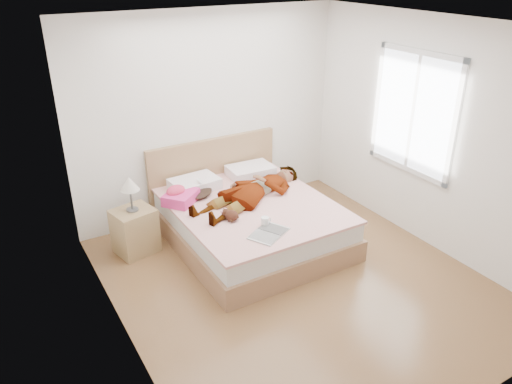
{
  "coord_description": "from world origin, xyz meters",
  "views": [
    {
      "loc": [
        -2.6,
        -3.55,
        3.14
      ],
      "look_at": [
        0.0,
        0.85,
        0.7
      ],
      "focal_mm": 35.0,
      "sensor_mm": 36.0,
      "label": 1
    }
  ],
  "objects_px": {
    "plush_toy": "(231,215)",
    "magazine": "(269,233)",
    "phone": "(200,181)",
    "towel": "(180,196)",
    "coffee_mug": "(265,221)",
    "woman": "(252,187)",
    "nightstand": "(135,228)",
    "bed": "(248,218)"
  },
  "relations": [
    {
      "from": "bed",
      "to": "coffee_mug",
      "type": "bearing_deg",
      "value": -102.46
    },
    {
      "from": "woman",
      "to": "magazine",
      "type": "height_order",
      "value": "woman"
    },
    {
      "from": "phone",
      "to": "bed",
      "type": "distance_m",
      "value": 0.74
    },
    {
      "from": "towel",
      "to": "nightstand",
      "type": "relative_size",
      "value": 0.53
    },
    {
      "from": "phone",
      "to": "nightstand",
      "type": "relative_size",
      "value": 0.09
    },
    {
      "from": "towel",
      "to": "plush_toy",
      "type": "distance_m",
      "value": 0.75
    },
    {
      "from": "bed",
      "to": "plush_toy",
      "type": "relative_size",
      "value": 9.0
    },
    {
      "from": "phone",
      "to": "bed",
      "type": "relative_size",
      "value": 0.04
    },
    {
      "from": "bed",
      "to": "coffee_mug",
      "type": "height_order",
      "value": "bed"
    },
    {
      "from": "woman",
      "to": "magazine",
      "type": "relative_size",
      "value": 3.33
    },
    {
      "from": "plush_toy",
      "to": "towel",
      "type": "bearing_deg",
      "value": 114.12
    },
    {
      "from": "phone",
      "to": "nightstand",
      "type": "bearing_deg",
      "value": 165.87
    },
    {
      "from": "woman",
      "to": "towel",
      "type": "relative_size",
      "value": 3.36
    },
    {
      "from": "bed",
      "to": "woman",
      "type": "bearing_deg",
      "value": 37.02
    },
    {
      "from": "coffee_mug",
      "to": "towel",
      "type": "bearing_deg",
      "value": 120.34
    },
    {
      "from": "magazine",
      "to": "plush_toy",
      "type": "relative_size",
      "value": 2.2
    },
    {
      "from": "nightstand",
      "to": "plush_toy",
      "type": "bearing_deg",
      "value": -39.68
    },
    {
      "from": "magazine",
      "to": "plush_toy",
      "type": "xyz_separation_m",
      "value": [
        -0.2,
        0.47,
        0.05
      ]
    },
    {
      "from": "plush_toy",
      "to": "nightstand",
      "type": "bearing_deg",
      "value": 140.32
    },
    {
      "from": "woman",
      "to": "magazine",
      "type": "xyz_separation_m",
      "value": [
        -0.3,
        -0.86,
        -0.11
      ]
    },
    {
      "from": "magazine",
      "to": "coffee_mug",
      "type": "bearing_deg",
      "value": 70.28
    },
    {
      "from": "plush_toy",
      "to": "magazine",
      "type": "bearing_deg",
      "value": -67.04
    },
    {
      "from": "magazine",
      "to": "bed",
      "type": "bearing_deg",
      "value": 75.82
    },
    {
      "from": "towel",
      "to": "plush_toy",
      "type": "bearing_deg",
      "value": -65.88
    },
    {
      "from": "phone",
      "to": "coffee_mug",
      "type": "height_order",
      "value": "phone"
    },
    {
      "from": "phone",
      "to": "coffee_mug",
      "type": "xyz_separation_m",
      "value": [
        0.26,
        -1.08,
        -0.11
      ]
    },
    {
      "from": "magazine",
      "to": "coffee_mug",
      "type": "height_order",
      "value": "coffee_mug"
    },
    {
      "from": "phone",
      "to": "towel",
      "type": "xyz_separation_m",
      "value": [
        -0.31,
        -0.1,
        -0.08
      ]
    },
    {
      "from": "woman",
      "to": "towel",
      "type": "height_order",
      "value": "woman"
    },
    {
      "from": "towel",
      "to": "coffee_mug",
      "type": "distance_m",
      "value": 1.13
    },
    {
      "from": "nightstand",
      "to": "phone",
      "type": "bearing_deg",
      "value": 4.59
    },
    {
      "from": "bed",
      "to": "phone",
      "type": "bearing_deg",
      "value": 129.64
    },
    {
      "from": "towel",
      "to": "plush_toy",
      "type": "xyz_separation_m",
      "value": [
        0.31,
        -0.69,
        -0.02
      ]
    },
    {
      "from": "coffee_mug",
      "to": "magazine",
      "type": "bearing_deg",
      "value": -109.72
    },
    {
      "from": "magazine",
      "to": "plush_toy",
      "type": "bearing_deg",
      "value": 112.96
    },
    {
      "from": "phone",
      "to": "magazine",
      "type": "relative_size",
      "value": 0.17
    },
    {
      "from": "towel",
      "to": "coffee_mug",
      "type": "xyz_separation_m",
      "value": [
        0.57,
        -0.98,
        -0.04
      ]
    },
    {
      "from": "bed",
      "to": "nightstand",
      "type": "relative_size",
      "value": 2.21
    },
    {
      "from": "bed",
      "to": "coffee_mug",
      "type": "relative_size",
      "value": 17.3
    },
    {
      "from": "phone",
      "to": "coffee_mug",
      "type": "relative_size",
      "value": 0.71
    },
    {
      "from": "woman",
      "to": "phone",
      "type": "relative_size",
      "value": 19.71
    },
    {
      "from": "phone",
      "to": "magazine",
      "type": "height_order",
      "value": "phone"
    }
  ]
}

